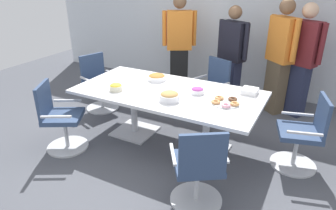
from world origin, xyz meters
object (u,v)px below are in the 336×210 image
office_chair_0 (60,120)px  person_standing_0 (179,44)px  snack_bowl_candy_mix (197,91)px  snack_bowl_chips_yellow (116,87)px  donut_platter (226,102)px  snack_bowl_pretzels (157,77)px  office_chair_2 (303,137)px  person_standing_2 (280,56)px  person_standing_1 (232,56)px  conference_table (168,100)px  office_chair_1 (198,171)px  napkin_pile (250,91)px  office_chair_3 (211,91)px  person_standing_3 (301,60)px  office_chair_4 (99,85)px  snack_bowl_cookies (169,96)px

office_chair_0 → person_standing_0: 2.60m
snack_bowl_candy_mix → snack_bowl_chips_yellow: bearing=-158.2°
snack_bowl_chips_yellow → office_chair_0: bearing=-138.0°
donut_platter → snack_bowl_pretzels: bearing=163.4°
office_chair_2 → person_standing_2: bearing=6.2°
person_standing_1 → person_standing_0: bearing=19.8°
conference_table → snack_bowl_chips_yellow: bearing=-153.8°
office_chair_1 → napkin_pile: bearing=52.1°
office_chair_2 → donut_platter: 0.99m
office_chair_2 → office_chair_3: (-1.46, 0.87, 0.00)m
napkin_pile → person_standing_3: bearing=71.4°
conference_table → snack_bowl_candy_mix: 0.42m
person_standing_1 → office_chair_1: bearing=124.6°
person_standing_3 → snack_bowl_chips_yellow: bearing=70.7°
snack_bowl_candy_mix → donut_platter: bearing=-17.8°
office_chair_1 → office_chair_3: 2.15m
napkin_pile → person_standing_0: bearing=141.5°
office_chair_4 → person_standing_3: person_standing_3 is taller
office_chair_1 → person_standing_3: size_ratio=0.52×
office_chair_3 → person_standing_2: size_ratio=0.50×
office_chair_2 → snack_bowl_candy_mix: 1.36m
conference_table → snack_bowl_chips_yellow: size_ratio=14.02×
office_chair_1 → person_standing_1: bearing=68.0°
office_chair_0 → snack_bowl_pretzels: office_chair_0 is taller
napkin_pile → snack_bowl_candy_mix: bearing=-152.1°
conference_table → donut_platter: size_ratio=7.10×
office_chair_1 → conference_table: bearing=98.2°
person_standing_2 → napkin_pile: 1.31m
snack_bowl_chips_yellow → snack_bowl_cookies: (0.77, 0.03, 0.01)m
person_standing_0 → donut_platter: bearing=100.6°
office_chair_2 → office_chair_3: size_ratio=1.00×
conference_table → snack_bowl_cookies: (0.16, -0.27, 0.18)m
conference_table → office_chair_2: bearing=7.6°
conference_table → snack_bowl_chips_yellow: snack_bowl_chips_yellow is taller
office_chair_2 → office_chair_3: same height
office_chair_1 → office_chair_2: size_ratio=1.00×
person_standing_1 → snack_bowl_cookies: size_ratio=6.82×
conference_table → office_chair_4: bearing=163.7°
office_chair_0 → office_chair_1: 2.01m
snack_bowl_cookies → office_chair_0: bearing=-158.2°
snack_bowl_pretzels → snack_bowl_cookies: bearing=-48.7°
snack_bowl_chips_yellow → snack_bowl_cookies: size_ratio=0.70×
snack_bowl_pretzels → snack_bowl_candy_mix: snack_bowl_pretzels is taller
office_chair_3 → person_standing_0: 1.19m
person_standing_2 → napkin_pile: person_standing_2 is taller
person_standing_0 → snack_bowl_chips_yellow: 2.00m
donut_platter → office_chair_2: bearing=16.6°
person_standing_2 → person_standing_3: (0.31, 0.04, -0.03)m
conference_table → snack_bowl_cookies: bearing=-59.1°
office_chair_0 → office_chair_4: (-0.39, 1.25, 0.00)m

